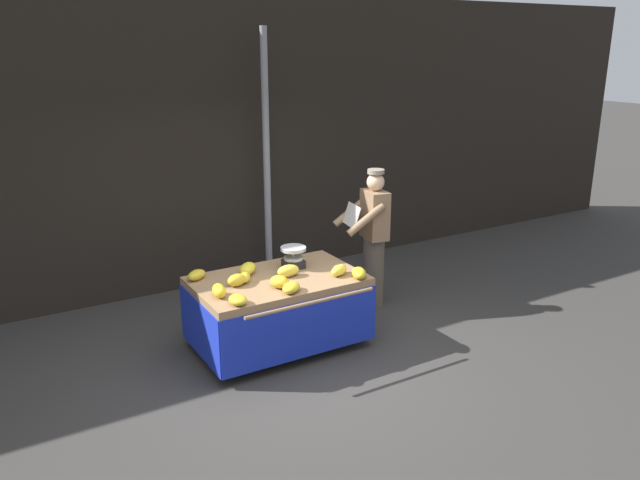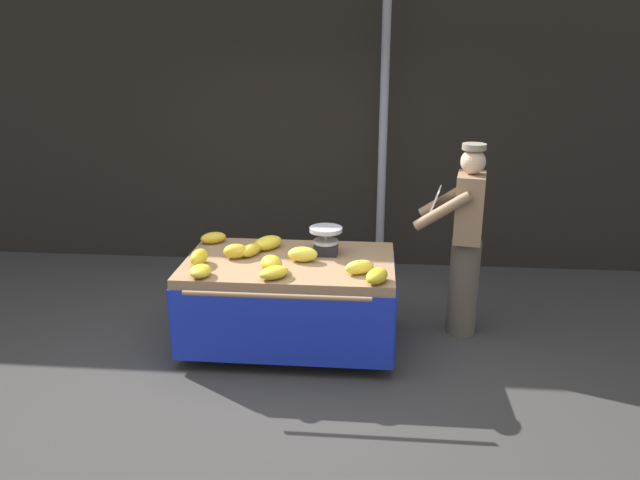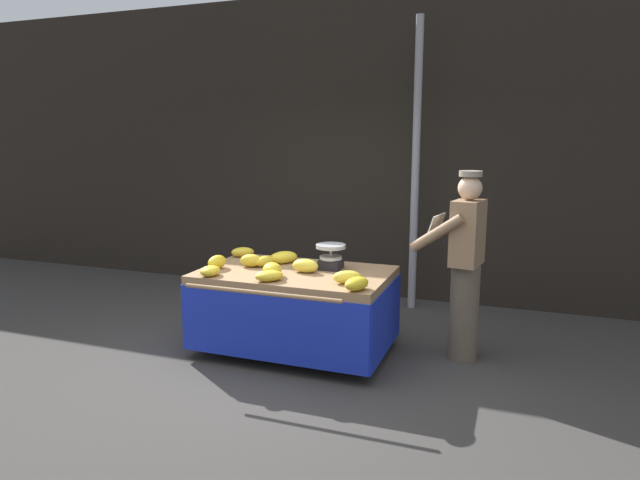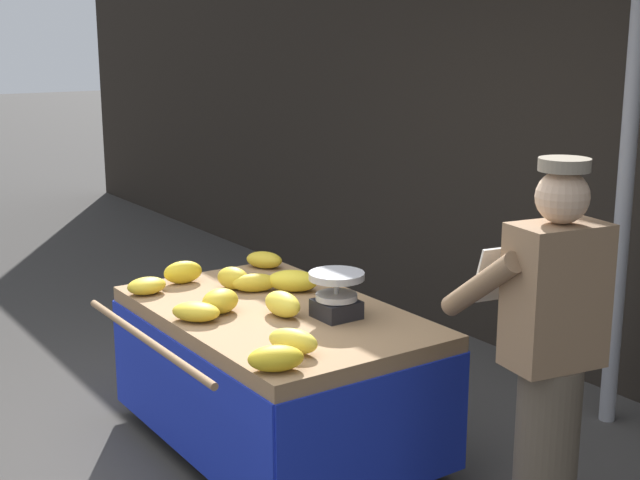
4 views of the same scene
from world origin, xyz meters
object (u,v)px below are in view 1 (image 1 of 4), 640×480
(weighing_scale, at_px, (293,257))
(street_pole, at_px, (267,161))
(banana_bunch_0, at_px, (219,291))
(banana_bunch_10, at_px, (237,280))
(banana_bunch_1, at_px, (248,269))
(vendor_person, at_px, (373,238))
(banana_bunch_3, at_px, (288,271))
(banana_bunch_5, at_px, (238,300))
(banana_cart, at_px, (278,296))
(banana_bunch_7, at_px, (279,282))
(banana_bunch_9, at_px, (359,273))
(banana_bunch_8, at_px, (339,270))
(banana_bunch_6, at_px, (291,288))
(banana_bunch_2, at_px, (197,275))
(banana_bunch_4, at_px, (245,277))

(weighing_scale, bearing_deg, street_pole, 73.34)
(banana_bunch_0, height_order, banana_bunch_10, banana_bunch_0)
(banana_bunch_1, relative_size, vendor_person, 0.17)
(street_pole, distance_m, banana_bunch_3, 2.08)
(weighing_scale, bearing_deg, banana_bunch_5, -146.13)
(banana_cart, height_order, banana_bunch_1, banana_bunch_1)
(banana_bunch_5, bearing_deg, banana_cart, 34.54)
(weighing_scale, height_order, banana_bunch_5, weighing_scale)
(banana_bunch_7, bearing_deg, banana_bunch_9, -12.23)
(banana_bunch_8, distance_m, vendor_person, 1.11)
(banana_bunch_1, bearing_deg, banana_bunch_3, -39.40)
(banana_bunch_0, bearing_deg, banana_bunch_6, -20.50)
(banana_bunch_7, bearing_deg, banana_bunch_1, 102.69)
(weighing_scale, relative_size, banana_bunch_6, 1.14)
(banana_bunch_7, relative_size, vendor_person, 0.12)
(street_pole, distance_m, banana_bunch_8, 2.20)
(street_pole, relative_size, vendor_person, 1.94)
(banana_cart, relative_size, banana_bunch_10, 8.62)
(street_pole, xyz_separation_m, banana_bunch_9, (-0.04, -2.21, -0.82))
(banana_bunch_3, height_order, banana_bunch_8, banana_bunch_3)
(banana_bunch_2, distance_m, banana_bunch_10, 0.47)
(banana_bunch_5, relative_size, vendor_person, 0.13)
(banana_bunch_4, height_order, banana_bunch_8, banana_bunch_8)
(banana_bunch_5, bearing_deg, banana_bunch_6, 1.39)
(weighing_scale, relative_size, banana_bunch_1, 0.98)
(banana_bunch_2, relative_size, banana_bunch_7, 1.12)
(weighing_scale, height_order, banana_bunch_9, weighing_scale)
(street_pole, height_order, weighing_scale, street_pole)
(banana_bunch_3, xyz_separation_m, banana_bunch_8, (0.48, -0.24, -0.01))
(banana_bunch_0, height_order, vendor_person, vendor_person)
(banana_cart, xyz_separation_m, banana_bunch_2, (-0.74, 0.38, 0.26))
(banana_bunch_5, height_order, banana_bunch_8, banana_bunch_8)
(street_pole, distance_m, banana_bunch_1, 1.99)
(banana_cart, relative_size, banana_bunch_6, 7.14)
(banana_cart, xyz_separation_m, banana_bunch_8, (0.59, -0.27, 0.26))
(banana_bunch_0, distance_m, banana_bunch_9, 1.46)
(banana_bunch_4, bearing_deg, banana_bunch_2, 143.27)
(banana_bunch_8, xyz_separation_m, banana_bunch_9, (0.13, -0.17, -0.00))
(banana_bunch_5, distance_m, banana_bunch_8, 1.24)
(street_pole, relative_size, banana_bunch_7, 16.00)
(weighing_scale, xyz_separation_m, banana_bunch_10, (-0.74, -0.18, -0.06))
(banana_bunch_5, distance_m, banana_bunch_9, 1.36)
(banana_bunch_3, bearing_deg, banana_bunch_8, -26.91)
(weighing_scale, height_order, banana_bunch_3, weighing_scale)
(banana_bunch_3, relative_size, banana_bunch_8, 1.01)
(banana_bunch_6, bearing_deg, banana_bunch_0, 159.50)
(banana_bunch_6, distance_m, banana_bunch_10, 0.58)
(banana_cart, xyz_separation_m, banana_bunch_9, (0.73, -0.44, 0.26))
(banana_cart, relative_size, banana_bunch_1, 6.17)
(banana_bunch_0, bearing_deg, banana_bunch_4, 33.75)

